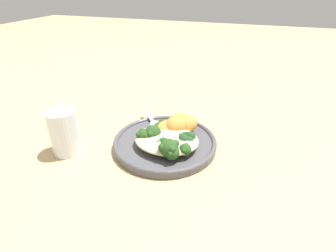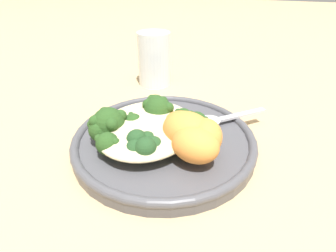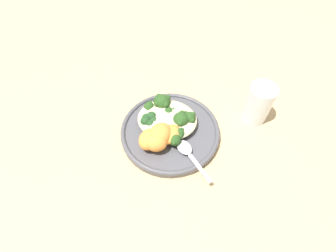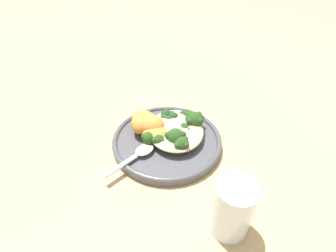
# 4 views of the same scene
# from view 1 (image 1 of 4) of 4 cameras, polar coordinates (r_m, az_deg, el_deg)

# --- Properties ---
(ground_plane) EXTENTS (4.00, 4.00, 0.00)m
(ground_plane) POSITION_cam_1_polar(r_m,az_deg,el_deg) (0.66, 0.81, -3.71)
(ground_plane) COLOR tan
(plate) EXTENTS (0.25, 0.25, 0.02)m
(plate) POSITION_cam_1_polar(r_m,az_deg,el_deg) (0.64, -0.66, -3.58)
(plate) COLOR #4C4C51
(plate) RESTS_ON ground_plane
(quinoa_mound) EXTENTS (0.15, 0.13, 0.02)m
(quinoa_mound) POSITION_cam_1_polar(r_m,az_deg,el_deg) (0.61, -0.58, -2.90)
(quinoa_mound) COLOR beige
(quinoa_mound) RESTS_ON plate
(broccoli_stalk_0) EXTENTS (0.09, 0.06, 0.03)m
(broccoli_stalk_0) POSITION_cam_1_polar(r_m,az_deg,el_deg) (0.65, 0.08, -0.35)
(broccoli_stalk_0) COLOR #8EB25B
(broccoli_stalk_0) RESTS_ON plate
(broccoli_stalk_1) EXTENTS (0.10, 0.03, 0.03)m
(broccoli_stalk_1) POSITION_cam_1_polar(r_m,az_deg,el_deg) (0.64, -0.47, -0.97)
(broccoli_stalk_1) COLOR #8EB25B
(broccoli_stalk_1) RESTS_ON plate
(broccoli_stalk_2) EXTENTS (0.10, 0.08, 0.03)m
(broccoli_stalk_2) POSITION_cam_1_polar(r_m,az_deg,el_deg) (0.62, -3.37, -2.08)
(broccoli_stalk_2) COLOR #8EB25B
(broccoli_stalk_2) RESTS_ON plate
(broccoli_stalk_3) EXTENTS (0.10, 0.08, 0.04)m
(broccoli_stalk_3) POSITION_cam_1_polar(r_m,az_deg,el_deg) (0.62, -2.22, -1.71)
(broccoli_stalk_3) COLOR #8EB25B
(broccoli_stalk_3) RESTS_ON plate
(broccoli_stalk_4) EXTENTS (0.05, 0.10, 0.03)m
(broccoli_stalk_4) POSITION_cam_1_polar(r_m,az_deg,el_deg) (0.61, 0.17, -2.99)
(broccoli_stalk_4) COLOR #8EB25B
(broccoli_stalk_4) RESTS_ON plate
(broccoli_stalk_5) EXTENTS (0.04, 0.12, 0.04)m
(broccoli_stalk_5) POSITION_cam_1_polar(r_m,az_deg,el_deg) (0.57, 0.44, -4.51)
(broccoli_stalk_5) COLOR #8EB25B
(broccoli_stalk_5) RESTS_ON plate
(broccoli_stalk_6) EXTENTS (0.03, 0.12, 0.03)m
(broccoli_stalk_6) POSITION_cam_1_polar(r_m,az_deg,el_deg) (0.57, 1.21, -5.16)
(broccoli_stalk_6) COLOR #8EB25B
(broccoli_stalk_6) RESTS_ON plate
(broccoli_stalk_7) EXTENTS (0.07, 0.12, 0.03)m
(broccoli_stalk_7) POSITION_cam_1_polar(r_m,az_deg,el_deg) (0.59, 3.32, -4.18)
(broccoli_stalk_7) COLOR #8EB25B
(broccoli_stalk_7) RESTS_ON plate
(sweet_potato_chunk_0) EXTENTS (0.07, 0.08, 0.05)m
(sweet_potato_chunk_0) POSITION_cam_1_polar(r_m,az_deg,el_deg) (0.65, 1.97, 0.30)
(sweet_potato_chunk_0) COLOR orange
(sweet_potato_chunk_0) RESTS_ON plate
(sweet_potato_chunk_1) EXTENTS (0.08, 0.08, 0.03)m
(sweet_potato_chunk_1) POSITION_cam_1_polar(r_m,az_deg,el_deg) (0.65, -0.14, -0.34)
(sweet_potato_chunk_1) COLOR orange
(sweet_potato_chunk_1) RESTS_ON plate
(sweet_potato_chunk_2) EXTENTS (0.06, 0.07, 0.04)m
(sweet_potato_chunk_2) POSITION_cam_1_polar(r_m,az_deg,el_deg) (0.65, 4.31, 0.46)
(sweet_potato_chunk_2) COLOR orange
(sweet_potato_chunk_2) RESTS_ON plate
(sweet_potato_chunk_3) EXTENTS (0.06, 0.05, 0.04)m
(sweet_potato_chunk_3) POSITION_cam_1_polar(r_m,az_deg,el_deg) (0.66, 2.90, 1.05)
(sweet_potato_chunk_3) COLOR orange
(sweet_potato_chunk_3) RESTS_ON plate
(kale_tuft) EXTENTS (0.04, 0.05, 0.03)m
(kale_tuft) POSITION_cam_1_polar(r_m,az_deg,el_deg) (0.61, 3.90, -2.77)
(kale_tuft) COLOR #234723
(kale_tuft) RESTS_ON plate
(spoon) EXTENTS (0.10, 0.11, 0.01)m
(spoon) POSITION_cam_1_polar(r_m,az_deg,el_deg) (0.69, -2.98, 0.70)
(spoon) COLOR silver
(spoon) RESTS_ON plate
(water_glass) EXTENTS (0.07, 0.07, 0.11)m
(water_glass) POSITION_cam_1_polar(r_m,az_deg,el_deg) (0.64, -21.65, -1.27)
(water_glass) COLOR silver
(water_glass) RESTS_ON ground_plane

